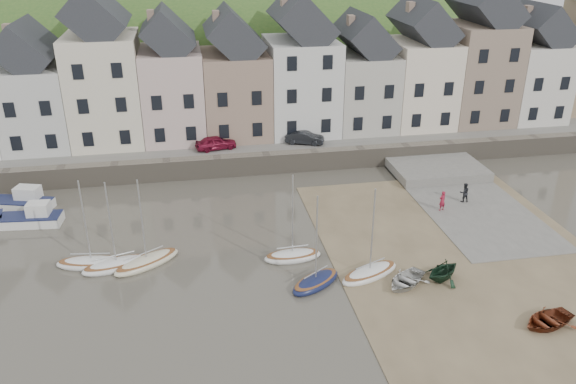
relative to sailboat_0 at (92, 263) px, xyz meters
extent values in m
plane|color=#464237|center=(13.51, -3.28, -0.26)|extent=(160.00, 160.00, 0.00)
cube|color=#375D25|center=(13.51, 28.72, 0.49)|extent=(90.00, 30.00, 1.50)
cube|color=slate|center=(13.51, 17.22, 1.29)|extent=(70.00, 7.00, 0.10)
cube|color=slate|center=(13.51, 13.72, 0.64)|extent=(70.00, 1.20, 1.80)
cube|color=brown|center=(24.51, -3.28, -0.23)|extent=(18.00, 26.00, 0.06)
cube|color=slate|center=(28.51, 4.72, -0.20)|extent=(8.00, 18.00, 0.12)
ellipsoid|color=#375D25|center=(8.51, 56.72, -18.26)|extent=(134.40, 84.00, 84.00)
cube|color=beige|center=(-6.54, 20.72, 4.99)|extent=(5.80, 8.00, 7.50)
cube|color=gray|center=(-7.99, 20.72, 11.66)|extent=(0.60, 0.90, 1.40)
cube|color=beige|center=(-0.39, 20.72, 6.24)|extent=(6.40, 8.00, 10.00)
cube|color=#C5AAA3|center=(5.66, 20.72, 5.49)|extent=(5.60, 8.00, 8.50)
cube|color=gray|center=(4.26, 20.72, 12.56)|extent=(0.60, 0.90, 1.40)
cube|color=gray|center=(11.61, 20.72, 5.24)|extent=(6.20, 8.00, 8.00)
cube|color=gray|center=(10.06, 20.72, 12.36)|extent=(0.60, 0.90, 1.40)
cube|color=silver|center=(18.06, 20.72, 5.74)|extent=(6.60, 8.00, 9.00)
cube|color=gray|center=(16.41, 20.72, 13.56)|extent=(0.60, 0.90, 1.40)
cube|color=#B3AFA3|center=(24.31, 20.72, 4.99)|extent=(5.80, 8.00, 7.50)
cube|color=gray|center=(22.86, 20.72, 11.66)|extent=(0.60, 0.90, 1.40)
cube|color=beige|center=(30.26, 20.72, 5.49)|extent=(6.00, 8.00, 8.50)
cube|color=gray|center=(28.76, 20.72, 12.76)|extent=(0.60, 0.90, 1.40)
cube|color=gray|center=(36.51, 20.72, 6.24)|extent=(6.40, 8.00, 10.00)
cube|color=silver|center=(42.66, 20.72, 5.24)|extent=(5.80, 8.00, 8.00)
cube|color=gray|center=(41.21, 20.72, 12.16)|extent=(0.60, 0.90, 1.40)
ellipsoid|color=white|center=(0.00, 0.00, -0.06)|extent=(4.76, 2.11, 0.84)
ellipsoid|color=brown|center=(0.00, 0.00, 0.16)|extent=(4.37, 1.92, 0.20)
cylinder|color=#B2B5B7|center=(0.00, 0.00, 3.04)|extent=(0.10, 0.10, 5.60)
cylinder|color=#B2B5B7|center=(0.00, 0.00, 0.69)|extent=(2.51, 0.42, 0.08)
ellipsoid|color=white|center=(1.62, -0.53, -0.06)|extent=(4.68, 2.68, 0.84)
ellipsoid|color=brown|center=(1.62, -0.53, 0.16)|extent=(4.30, 2.45, 0.20)
cylinder|color=#B2B5B7|center=(1.62, -0.53, 3.04)|extent=(0.10, 0.10, 5.60)
cylinder|color=#B2B5B7|center=(1.62, -0.53, 0.69)|extent=(2.36, 0.76, 0.08)
ellipsoid|color=beige|center=(3.54, -0.50, -0.06)|extent=(4.77, 3.79, 0.84)
ellipsoid|color=brown|center=(3.54, -0.50, 0.16)|extent=(4.37, 3.47, 0.20)
cylinder|color=#B2B5B7|center=(3.54, -0.50, 3.04)|extent=(0.10, 0.10, 5.60)
cylinder|color=#B2B5B7|center=(3.54, -0.50, 0.69)|extent=(2.22, 1.45, 0.08)
ellipsoid|color=white|center=(13.06, -1.47, -0.06)|extent=(3.93, 1.68, 0.84)
ellipsoid|color=brown|center=(13.06, -1.47, 0.16)|extent=(3.62, 1.53, 0.20)
cylinder|color=#B2B5B7|center=(13.06, -1.47, 3.04)|extent=(0.10, 0.10, 5.60)
cylinder|color=#B2B5B7|center=(13.06, -1.47, 0.69)|extent=(2.13, 0.18, 0.08)
ellipsoid|color=white|center=(17.48, -4.40, -0.06)|extent=(4.59, 3.14, 0.84)
ellipsoid|color=brown|center=(17.48, -4.40, 0.16)|extent=(4.21, 2.87, 0.20)
cylinder|color=#B2B5B7|center=(17.48, -4.40, 3.04)|extent=(0.10, 0.10, 5.60)
cylinder|color=#B2B5B7|center=(17.48, -4.40, 0.69)|extent=(2.22, 1.04, 0.08)
ellipsoid|color=#151D44|center=(13.89, -4.76, -0.06)|extent=(3.96, 3.35, 0.84)
ellipsoid|color=brown|center=(13.89, -4.76, 0.16)|extent=(3.63, 3.07, 0.20)
cylinder|color=#B2B5B7|center=(13.89, -4.76, 3.04)|extent=(0.10, 0.10, 5.60)
cylinder|color=#B2B5B7|center=(13.89, -4.76, 0.69)|extent=(1.76, 1.23, 0.08)
cube|color=white|center=(-5.19, 6.84, 0.09)|extent=(4.60, 2.09, 0.70)
cube|color=#151D44|center=(-5.19, 6.84, 0.46)|extent=(4.51, 2.13, 0.08)
cube|color=white|center=(-4.53, 6.90, 0.94)|extent=(1.66, 1.33, 1.00)
cube|color=white|center=(-6.72, 9.86, 0.09)|extent=(5.54, 3.14, 0.70)
cube|color=#151D44|center=(-6.72, 9.86, 0.46)|extent=(5.46, 3.16, 0.08)
cube|color=white|center=(-5.96, 10.09, 0.94)|extent=(2.11, 1.68, 1.00)
imported|color=silver|center=(19.34, -5.79, 0.12)|extent=(3.88, 3.71, 0.65)
imported|color=black|center=(21.79, -5.66, 0.50)|extent=(3.42, 3.27, 1.40)
imported|color=maroon|center=(25.63, -10.94, 0.13)|extent=(3.75, 3.12, 0.67)
imported|color=maroon|center=(25.79, 3.44, 0.66)|extent=(0.68, 0.55, 1.61)
imported|color=black|center=(28.17, 4.57, 0.65)|extent=(0.78, 0.61, 1.59)
imported|color=maroon|center=(9.23, 16.22, 1.97)|extent=(3.92, 2.14, 1.27)
imported|color=black|center=(17.56, 16.22, 1.93)|extent=(3.84, 2.42, 1.19)
camera|label=1|loc=(6.91, -33.71, 19.76)|focal=35.69mm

